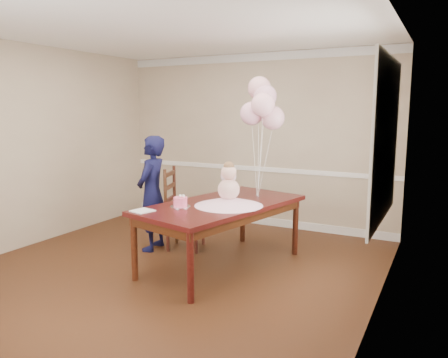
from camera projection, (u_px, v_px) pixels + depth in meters
floor at (164, 274)px, 4.94m from camera, size 4.50×5.00×0.00m
ceiling at (159, 25)px, 4.51m from camera, size 4.50×5.00×0.02m
wall_back at (254, 140)px, 6.92m from camera, size 4.50×0.02×2.70m
wall_left at (21, 147)px, 5.75m from camera, size 0.02×5.00×2.70m
wall_right at (379, 168)px, 3.70m from camera, size 0.02×5.00×2.70m
chair_rail_trim at (253, 169)px, 6.98m from camera, size 4.50×0.02×0.07m
crown_molding at (254, 57)px, 6.71m from camera, size 4.50×0.02×0.12m
baseboard_trim at (253, 220)px, 7.11m from camera, size 4.50×0.02×0.12m
window_frame at (386, 140)px, 4.12m from camera, size 0.02×1.66×1.56m
window_blinds at (384, 140)px, 4.13m from camera, size 0.01×1.50×1.40m
dining_table_top at (221, 205)px, 5.06m from camera, size 1.47×2.23×0.05m
table_apron at (221, 211)px, 5.08m from camera, size 1.35×2.10×0.10m
table_leg_fl at (134, 248)px, 4.70m from camera, size 0.09×0.09×0.72m
table_leg_fr at (190, 267)px, 4.14m from camera, size 0.09×0.09×0.72m
table_leg_bl at (243, 216)px, 6.10m from camera, size 0.09×0.09×0.72m
table_leg_br at (295, 227)px, 5.55m from camera, size 0.09×0.09×0.72m
baby_skirt at (229, 201)px, 4.91m from camera, size 0.94×0.94×0.10m
baby_torso at (229, 189)px, 4.89m from camera, size 0.25×0.25×0.25m
baby_head at (229, 172)px, 4.86m from camera, size 0.17×0.17×0.17m
baby_hair at (229, 167)px, 4.85m from camera, size 0.12×0.12×0.12m
cake_platter at (180, 207)px, 4.85m from camera, size 0.27×0.27×0.01m
birthday_cake at (180, 202)px, 4.84m from camera, size 0.18×0.18×0.10m
cake_flower_a at (180, 196)px, 4.83m from camera, size 0.03×0.03×0.03m
cake_flower_b at (184, 196)px, 4.82m from camera, size 0.03×0.03×0.03m
rose_vase_near at (228, 191)px, 5.37m from camera, size 0.12×0.12×0.16m
roses_near at (228, 176)px, 5.34m from camera, size 0.19×0.19×0.19m
napkin at (142, 211)px, 4.64m from camera, size 0.25×0.25×0.01m
balloon_weight at (257, 196)px, 5.41m from camera, size 0.05×0.05×0.02m
balloon_a at (252, 113)px, 5.32m from camera, size 0.29×0.29×0.29m
balloon_b at (263, 105)px, 5.13m from camera, size 0.29×0.29×0.29m
balloon_c at (265, 96)px, 5.28m from camera, size 0.29×0.29×0.29m
balloon_d at (259, 88)px, 5.35m from camera, size 0.29×0.29×0.29m
balloon_e at (273, 118)px, 5.22m from camera, size 0.29×0.29×0.29m
balloon_ribbon_a at (255, 161)px, 5.38m from camera, size 0.09×0.03×0.85m
balloon_ribbon_b at (260, 158)px, 5.28m from camera, size 0.09×0.08×0.95m
balloon_ribbon_c at (261, 153)px, 5.36m from camera, size 0.04×0.09×1.06m
balloon_ribbon_d at (258, 149)px, 5.39m from camera, size 0.06×0.12×1.16m
balloon_ribbon_e at (265, 164)px, 5.33m from camera, size 0.16×0.04×0.79m
dining_chair_seat at (186, 213)px, 5.79m from camera, size 0.58×0.58×0.05m
chair_leg_fl at (168, 234)px, 5.68m from camera, size 0.05×0.05×0.46m
chair_leg_fr at (196, 236)px, 5.61m from camera, size 0.05×0.05×0.46m
chair_leg_bl at (176, 227)px, 6.05m from camera, size 0.05×0.05×0.46m
chair_leg_br at (203, 228)px, 5.98m from camera, size 0.05×0.05×0.46m
chair_back_post_l at (165, 192)px, 5.59m from camera, size 0.05×0.05×0.60m
chair_back_post_r at (174, 187)px, 5.97m from camera, size 0.05×0.05×0.60m
chair_slat_low at (170, 199)px, 5.80m from camera, size 0.15×0.42×0.05m
chair_slat_mid at (170, 186)px, 5.77m from camera, size 0.15×0.42×0.05m
chair_slat_top at (170, 174)px, 5.75m from camera, size 0.15×0.42×0.05m
woman at (152, 193)px, 5.70m from camera, size 0.46×0.61×1.51m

